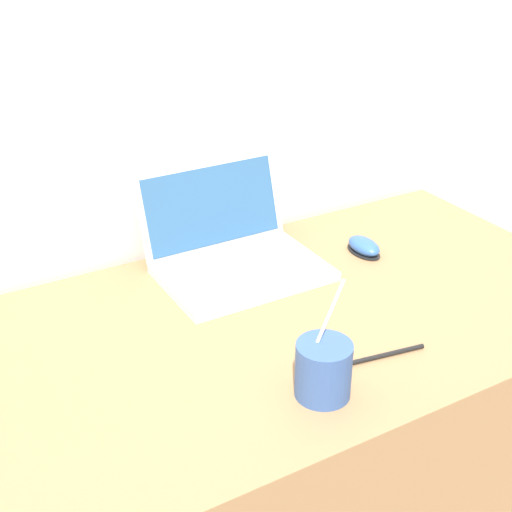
{
  "coord_description": "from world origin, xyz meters",
  "views": [
    {
      "loc": [
        -0.68,
        -0.66,
        1.49
      ],
      "look_at": [
        -0.01,
        0.5,
        0.79
      ],
      "focal_mm": 50.0,
      "sensor_mm": 36.0,
      "label": 1
    }
  ],
  "objects_px": {
    "laptop": "(233,250)",
    "drink_cup": "(323,369)",
    "computer_mouse": "(364,247)",
    "pen": "(386,355)"
  },
  "relations": [
    {
      "from": "laptop",
      "to": "computer_mouse",
      "type": "bearing_deg",
      "value": -16.4
    },
    {
      "from": "laptop",
      "to": "drink_cup",
      "type": "xyz_separation_m",
      "value": [
        -0.08,
        -0.48,
        0.01
      ]
    },
    {
      "from": "computer_mouse",
      "to": "pen",
      "type": "xyz_separation_m",
      "value": [
        -0.22,
        -0.36,
        -0.01
      ]
    },
    {
      "from": "computer_mouse",
      "to": "pen",
      "type": "bearing_deg",
      "value": -122.01
    },
    {
      "from": "computer_mouse",
      "to": "drink_cup",
      "type": "bearing_deg",
      "value": -135.05
    },
    {
      "from": "drink_cup",
      "to": "computer_mouse",
      "type": "distance_m",
      "value": 0.55
    },
    {
      "from": "laptop",
      "to": "computer_mouse",
      "type": "distance_m",
      "value": 0.32
    },
    {
      "from": "laptop",
      "to": "drink_cup",
      "type": "relative_size",
      "value": 1.65
    },
    {
      "from": "drink_cup",
      "to": "pen",
      "type": "distance_m",
      "value": 0.17
    },
    {
      "from": "drink_cup",
      "to": "pen",
      "type": "relative_size",
      "value": 1.37
    }
  ]
}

